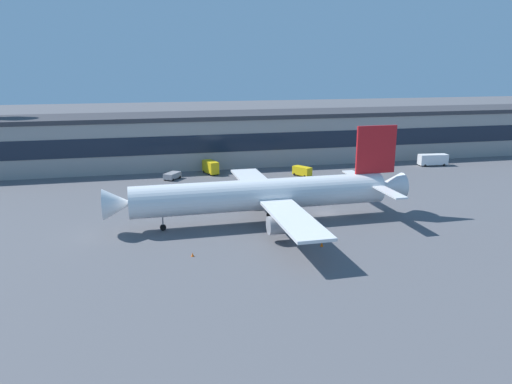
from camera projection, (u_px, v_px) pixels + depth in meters
ground_plane at (326, 213)px, 98.78m from camera, size 600.00×600.00×0.00m
terminal_building at (261, 137)px, 148.64m from camera, size 200.93×19.34×14.97m
airliner at (266, 194)px, 91.57m from camera, size 57.65×49.08×17.73m
pushback_tractor at (173, 175)px, 127.17m from camera, size 4.94×5.41×1.75m
fuel_truck at (432, 159)px, 143.92m from camera, size 8.63×3.57×3.35m
crew_van at (302, 171)px, 130.58m from camera, size 4.58×5.59×2.55m
stair_truck at (210, 167)px, 133.22m from camera, size 3.98×6.43×3.55m
traffic_cone_0 at (301, 232)px, 86.60m from camera, size 0.59×0.59×0.73m
traffic_cone_1 at (322, 244)px, 80.73m from camera, size 0.56×0.56×0.70m
traffic_cone_2 at (193, 255)px, 76.56m from camera, size 0.47×0.47×0.59m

